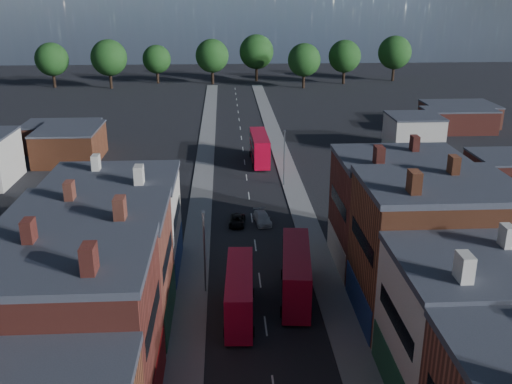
{
  "coord_description": "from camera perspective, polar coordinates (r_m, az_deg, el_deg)",
  "views": [
    {
      "loc": [
        -3.13,
        -17.22,
        26.84
      ],
      "look_at": [
        0.0,
        38.61,
        6.78
      ],
      "focal_mm": 40.0,
      "sensor_mm": 36.0,
      "label": 1
    }
  ],
  "objects": [
    {
      "name": "bus_0",
      "position": [
        49.48,
        -1.65,
        -10.01
      ],
      "size": [
        2.85,
        9.96,
        4.26
      ],
      "rotation": [
        0.0,
        0.0,
        -0.05
      ],
      "color": "red",
      "rests_on": "ground"
    },
    {
      "name": "car_3",
      "position": [
        68.91,
        0.64,
        -2.62
      ],
      "size": [
        2.3,
        4.52,
        1.26
      ],
      "primitive_type": "imported",
      "rotation": [
        0.0,
        0.0,
        0.13
      ],
      "color": "#BBBBBB",
      "rests_on": "ground"
    },
    {
      "name": "car_2",
      "position": [
        68.42,
        -1.9,
        -2.88
      ],
      "size": [
        2.19,
        4.08,
        1.09
      ],
      "primitive_type": "imported",
      "rotation": [
        0.0,
        0.0,
        -0.1
      ],
      "color": "black",
      "rests_on": "ground"
    },
    {
      "name": "lamp_post_2",
      "position": [
        52.2,
        -5.2,
        -5.45
      ],
      "size": [
        0.25,
        0.7,
        8.12
      ],
      "color": "slate",
      "rests_on": "ground"
    },
    {
      "name": "bus_2",
      "position": [
        92.24,
        0.35,
        4.46
      ],
      "size": [
        2.95,
        10.97,
        4.71
      ],
      "rotation": [
        0.0,
        0.0,
        0.02
      ],
      "color": "#BA0822",
      "rests_on": "ground"
    },
    {
      "name": "bus_1",
      "position": [
        52.32,
        4.02,
        -8.06
      ],
      "size": [
        3.54,
        10.87,
        4.61
      ],
      "rotation": [
        0.0,
        0.0,
        -0.11
      ],
      "color": "#A4091F",
      "rests_on": "ground"
    },
    {
      "name": "pavement_west",
      "position": [
        72.44,
        -5.65,
        -2.06
      ],
      "size": [
        3.0,
        200.0,
        0.12
      ],
      "primitive_type": "cube",
      "color": "gray",
      "rests_on": "ground"
    },
    {
      "name": "lamp_post_3",
      "position": [
        80.76,
        2.84,
        3.8
      ],
      "size": [
        0.25,
        0.7,
        8.12
      ],
      "color": "slate",
      "rests_on": "ground"
    },
    {
      "name": "pavement_east",
      "position": [
        73.0,
        4.6,
        -1.85
      ],
      "size": [
        3.0,
        200.0,
        0.12
      ],
      "primitive_type": "cube",
      "color": "gray",
      "rests_on": "ground"
    }
  ]
}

